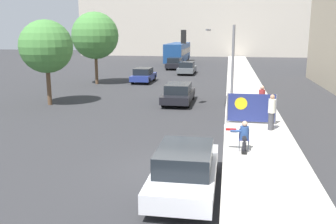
{
  "coord_description": "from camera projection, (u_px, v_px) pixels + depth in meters",
  "views": [
    {
      "loc": [
        1.56,
        -12.06,
        4.88
      ],
      "look_at": [
        -1.0,
        3.77,
        1.38
      ],
      "focal_mm": 40.0,
      "sensor_mm": 36.0,
      "label": 1
    }
  ],
  "objects": [
    {
      "name": "ground_plane",
      "position": [
        179.0,
        175.0,
        12.92
      ],
      "size": [
        160.0,
        160.0,
        0.0
      ],
      "primitive_type": "plane",
      "color": "#303033"
    },
    {
      "name": "sidewalk_curb",
      "position": [
        248.0,
        99.0,
        26.9
      ],
      "size": [
        3.1,
        90.0,
        0.18
      ],
      "primitive_type": "cube",
      "color": "beige",
      "rests_on": "ground_plane"
    },
    {
      "name": "traffic_light_pole",
      "position": [
        213.0,
        51.0,
        22.96
      ],
      "size": [
        3.29,
        3.06,
        5.05
      ],
      "color": "slate",
      "rests_on": "sidewalk_curb"
    },
    {
      "name": "car_on_road_midblock",
      "position": [
        143.0,
        75.0,
        35.89
      ],
      "size": [
        1.77,
        4.19,
        1.39
      ],
      "color": "navy",
      "rests_on": "ground_plane"
    },
    {
      "name": "jogger_on_sidewalk",
      "position": [
        272.0,
        112.0,
        17.93
      ],
      "size": [
        0.34,
        0.34,
        1.74
      ],
      "rotation": [
        0.0,
        0.0,
        2.76
      ],
      "color": "#424247",
      "rests_on": "sidewalk_curb"
    },
    {
      "name": "street_tree_near_curb",
      "position": [
        46.0,
        47.0,
        24.34
      ],
      "size": [
        3.46,
        3.46,
        5.6
      ],
      "color": "brown",
      "rests_on": "ground_plane"
    },
    {
      "name": "seated_protester",
      "position": [
        244.0,
        135.0,
        14.84
      ],
      "size": [
        1.0,
        0.77,
        1.2
      ],
      "rotation": [
        0.0,
        0.0,
        -0.06
      ],
      "color": "#474C56",
      "rests_on": "sidewalk_curb"
    },
    {
      "name": "car_on_road_far_lane",
      "position": [
        175.0,
        63.0,
        48.29
      ],
      "size": [
        1.86,
        4.37,
        1.49
      ],
      "color": "black",
      "rests_on": "ground_plane"
    },
    {
      "name": "city_bus_on_road",
      "position": [
        178.0,
        52.0,
        56.49
      ],
      "size": [
        2.52,
        11.92,
        3.03
      ],
      "color": "navy",
      "rests_on": "ground_plane"
    },
    {
      "name": "street_tree_midblock",
      "position": [
        95.0,
        36.0,
        33.98
      ],
      "size": [
        4.25,
        4.25,
        6.56
      ],
      "color": "brown",
      "rests_on": "ground_plane"
    },
    {
      "name": "parked_car_curbside",
      "position": [
        185.0,
        169.0,
        11.48
      ],
      "size": [
        1.87,
        4.63,
        1.45
      ],
      "color": "silver",
      "rests_on": "ground_plane"
    },
    {
      "name": "car_on_road_distant",
      "position": [
        187.0,
        68.0,
        42.88
      ],
      "size": [
        1.81,
        4.74,
        1.42
      ],
      "color": "#565B60",
      "rests_on": "ground_plane"
    },
    {
      "name": "pedestrian_behind",
      "position": [
        262.0,
        101.0,
        20.53
      ],
      "size": [
        0.34,
        0.34,
        1.77
      ],
      "rotation": [
        0.0,
        0.0,
        3.02
      ],
      "color": "#756651",
      "rests_on": "sidewalk_curb"
    },
    {
      "name": "protest_banner",
      "position": [
        251.0,
        108.0,
        19.18
      ],
      "size": [
        2.5,
        0.06,
        1.55
      ],
      "color": "slate",
      "rests_on": "sidewalk_curb"
    },
    {
      "name": "car_on_road_nearest",
      "position": [
        178.0,
        93.0,
        25.54
      ],
      "size": [
        1.85,
        4.72,
        1.37
      ],
      "color": "black",
      "rests_on": "ground_plane"
    }
  ]
}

